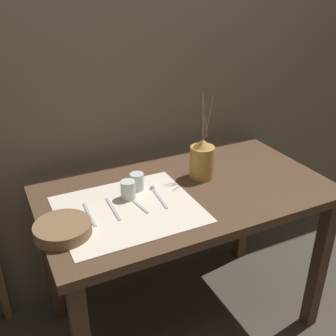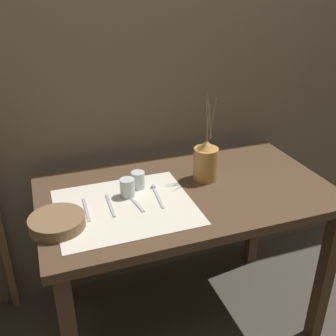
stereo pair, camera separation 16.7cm
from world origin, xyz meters
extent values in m
plane|color=#473F35|center=(0.00, 0.00, 0.00)|extent=(12.00, 12.00, 0.00)
cube|color=#6B5E4C|center=(0.00, 0.48, 1.20)|extent=(7.00, 0.06, 2.40)
cube|color=#4C3523|center=(0.00, 0.00, 0.78)|extent=(1.29, 0.74, 0.04)
cube|color=#4C3523|center=(0.59, -0.31, 0.38)|extent=(0.06, 0.06, 0.76)
cube|color=#4C3523|center=(-0.59, 0.31, 0.38)|extent=(0.06, 0.06, 0.76)
cube|color=#4C3523|center=(0.59, 0.31, 0.38)|extent=(0.06, 0.06, 0.76)
cube|color=beige|center=(-0.29, -0.05, 0.80)|extent=(0.56, 0.48, 0.00)
cylinder|color=#B7843D|center=(0.12, 0.06, 0.87)|extent=(0.11, 0.11, 0.15)
cone|color=#B7843D|center=(0.12, 0.06, 0.97)|extent=(0.09, 0.09, 0.04)
cylinder|color=#847056|center=(0.12, 0.06, 1.07)|extent=(0.02, 0.01, 0.17)
cylinder|color=#847056|center=(0.14, 0.05, 1.09)|extent=(0.01, 0.05, 0.20)
cylinder|color=#847056|center=(0.13, 0.08, 1.06)|extent=(0.02, 0.03, 0.15)
cylinder|color=#847056|center=(0.14, 0.08, 1.09)|extent=(0.02, 0.03, 0.21)
cylinder|color=#847056|center=(0.12, 0.06, 1.08)|extent=(0.01, 0.03, 0.19)
cylinder|color=brown|center=(-0.57, -0.11, 0.82)|extent=(0.21, 0.21, 0.05)
cylinder|color=silver|center=(-0.26, 0.03, 0.84)|extent=(0.06, 0.06, 0.08)
cylinder|color=silver|center=(-0.20, 0.08, 0.84)|extent=(0.06, 0.06, 0.08)
cube|color=#A8A8AD|center=(-0.45, -0.03, 0.80)|extent=(0.02, 0.18, 0.00)
cube|color=#A8A8AD|center=(-0.35, -0.03, 0.80)|extent=(0.02, 0.18, 0.00)
cube|color=#A8A8AD|center=(-0.25, -0.03, 0.80)|extent=(0.04, 0.18, 0.00)
sphere|color=#A8A8AD|center=(-0.26, 0.06, 0.80)|extent=(0.02, 0.02, 0.02)
cube|color=#A8A8AD|center=(-0.14, -0.03, 0.80)|extent=(0.03, 0.18, 0.00)
sphere|color=#A8A8AD|center=(-0.13, 0.06, 0.80)|extent=(0.02, 0.02, 0.02)
camera|label=1|loc=(-0.75, -1.35, 1.65)|focal=42.00mm
camera|label=2|loc=(-0.59, -1.41, 1.65)|focal=42.00mm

